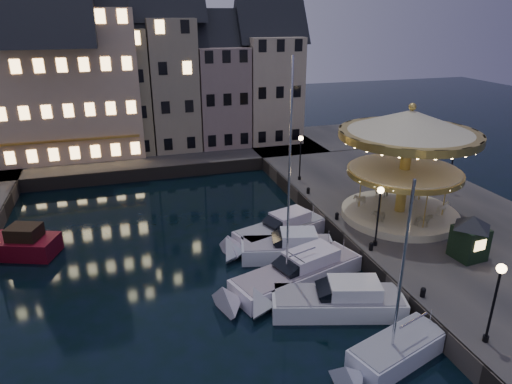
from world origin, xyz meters
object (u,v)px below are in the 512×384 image
object	(u,v)px
carousel	(408,144)
bollard_c	(337,216)
streetlamp_d	(453,161)
motorboat_e	(276,232)
streetlamp_b	(379,208)
motorboat_d	(281,249)
motorboat_a	(390,355)
streetlamp_a	(496,292)
streetlamp_c	(300,151)
bollard_b	(371,246)
ticket_kiosk	(472,230)
red_fishing_boat	(9,245)
bollard_d	(308,190)
motorboat_b	(330,302)
bollard_a	(423,292)
motorboat_c	(293,275)

from	to	relation	value
carousel	bollard_c	bearing A→B (deg)	168.02
streetlamp_d	motorboat_e	world-z (taller)	streetlamp_d
streetlamp_b	motorboat_d	size ratio (longest dim) A/B	0.56
streetlamp_d	motorboat_a	xyz separation A→B (m)	(-15.57, -15.79, -3.48)
streetlamp_a	streetlamp_c	world-z (taller)	same
streetlamp_b	bollard_c	size ratio (longest dim) A/B	7.32
bollard_b	streetlamp_d	bearing A→B (deg)	32.22
streetlamp_d	ticket_kiosk	bearing A→B (deg)	-123.02
carousel	red_fishing_boat	bearing A→B (deg)	170.10
ticket_kiosk	red_fishing_boat	bearing A→B (deg)	158.02
bollard_d	motorboat_b	distance (m)	14.92
streetlamp_a	streetlamp_b	xyz separation A→B (m)	(0.00, 10.00, 0.00)
motorboat_d	streetlamp_c	bearing A→B (deg)	62.42
bollard_a	motorboat_c	distance (m)	7.61
bollard_d	motorboat_b	size ratio (longest dim) A/B	0.07
bollard_d	red_fishing_boat	xyz separation A→B (m)	(-23.21, -1.62, -0.91)
bollard_b	bollard_d	bearing A→B (deg)	90.00
streetlamp_b	bollard_d	distance (m)	10.30
motorboat_e	carousel	world-z (taller)	carousel
bollard_d	ticket_kiosk	world-z (taller)	ticket_kiosk
bollard_b	carousel	distance (m)	8.22
bollard_c	carousel	bearing A→B (deg)	-11.98
streetlamp_d	streetlamp_a	bearing A→B (deg)	-123.61
streetlamp_a	carousel	xyz separation A→B (m)	(4.12, 13.50, 3.00)
streetlamp_a	motorboat_c	bearing A→B (deg)	124.78
motorboat_b	motorboat_e	world-z (taller)	same
streetlamp_a	bollard_c	bearing A→B (deg)	92.37
streetlamp_b	streetlamp_c	xyz separation A→B (m)	(0.00, 13.50, 0.00)
streetlamp_c	bollard_d	distance (m)	4.29
bollard_b	red_fishing_boat	world-z (taller)	red_fishing_boat
motorboat_a	motorboat_c	xyz separation A→B (m)	(-1.99, 7.80, 0.15)
streetlamp_a	ticket_kiosk	xyz separation A→B (m)	(4.71, 6.86, -0.77)
streetlamp_c	red_fishing_boat	distance (m)	24.59
streetlamp_d	bollard_a	xyz separation A→B (m)	(-11.90, -13.00, -2.41)
bollard_a	bollard_c	world-z (taller)	same
motorboat_a	streetlamp_a	bearing A→B (deg)	-15.88
bollard_c	motorboat_d	bearing A→B (deg)	-158.46
streetlamp_c	red_fishing_boat	bearing A→B (deg)	-167.86
motorboat_a	red_fishing_boat	distance (m)	26.01
motorboat_e	bollard_a	bearing A→B (deg)	-67.16
streetlamp_b	bollard_b	size ratio (longest dim) A/B	7.32
motorboat_c	streetlamp_b	bearing A→B (deg)	8.98
streetlamp_c	motorboat_d	xyz separation A→B (m)	(-5.77, -11.04, -3.38)
bollard_c	streetlamp_a	bearing A→B (deg)	-87.63
motorboat_b	motorboat_c	world-z (taller)	motorboat_c
bollard_c	motorboat_b	size ratio (longest dim) A/B	0.07
bollard_a	motorboat_b	world-z (taller)	motorboat_b
motorboat_b	motorboat_d	distance (m)	6.63
bollard_b	motorboat_d	bearing A→B (deg)	150.18
streetlamp_a	streetlamp_c	bearing A→B (deg)	90.00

